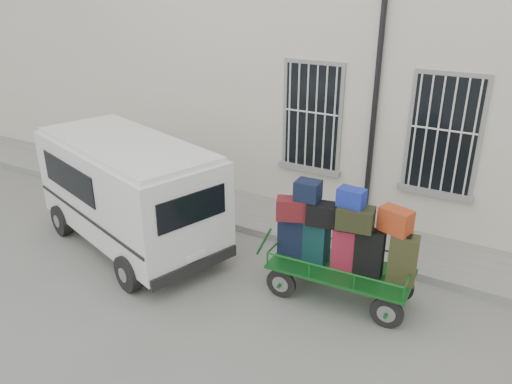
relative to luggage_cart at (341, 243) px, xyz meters
name	(u,v)px	position (x,y,z in m)	size (l,w,h in m)	color
ground	(259,278)	(-1.42, -0.16, -1.04)	(80.00, 80.00, 0.00)	slate
building	(371,66)	(-1.42, 5.33, 1.96)	(24.00, 5.15, 6.00)	beige
sidewalk	(310,227)	(-1.42, 2.04, -0.96)	(24.00, 1.70, 0.15)	gray
luggage_cart	(341,243)	(0.00, 0.00, 0.00)	(2.74, 1.16, 2.01)	black
van	(128,187)	(-4.25, -0.31, 0.21)	(4.64, 3.00, 2.17)	white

